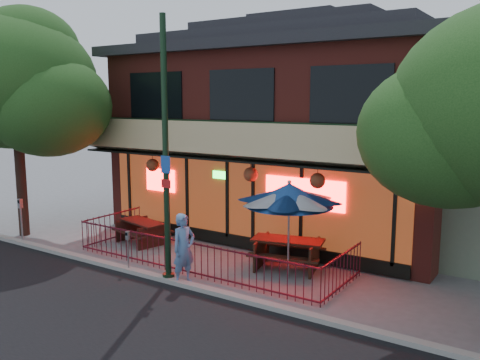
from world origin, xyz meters
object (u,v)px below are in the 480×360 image
Objects in this scene: street_light at (166,166)px; picnic_table_right at (288,249)px; pedestrian at (184,249)px; picnic_table_left at (143,228)px; patio_umbrella at (289,195)px; parking_meter_far at (21,213)px; parking_meter_near at (128,244)px; street_tree_left at (17,76)px.

picnic_table_right is (2.21, 2.69, -2.58)m from street_light.
street_light is 3.68× the size of pedestrian.
street_light is 3.43× the size of picnic_table_left.
pedestrian is (-2.10, -1.92, -1.37)m from patio_umbrella.
picnic_table_right is at bearing 119.10° from patio_umbrella.
pedestrian is 1.23× the size of parking_meter_far.
street_light is 4.53× the size of parking_meter_far.
picnic_table_right is (5.39, 0.37, 0.07)m from picnic_table_left.
street_light is 2.75m from parking_meter_near.
street_light is at bearing -129.37° from picnic_table_right.
street_light reaches higher than pedestrian.
street_light is 4.75m from picnic_table_left.
picnic_table_left is at bearing -176.03° from picnic_table_right.
pedestrian is at bearing -31.34° from picnic_table_left.
street_tree_left is 6.88m from picnic_table_left.
parking_meter_far reaches higher than picnic_table_left.
picnic_table_left is 1.73× the size of parking_meter_near.
street_light is at bearing 3.09° from parking_meter_near.
pedestrian is 1.61× the size of parking_meter_near.
picnic_table_right is 1.24× the size of pedestrian.
street_tree_left reaches higher than parking_meter_near.
patio_umbrella is at bearing 27.34° from parking_meter_near.
street_tree_left is at bearing -160.34° from picnic_table_left.
pedestrian is at bearing -123.34° from picnic_table_right.
street_tree_left is 11.09m from picnic_table_right.
patio_umbrella is at bearing 12.31° from parking_meter_far.
street_tree_left is 2.95× the size of patio_umbrella.
street_tree_left is 9.27m from pedestrian.
picnic_table_left is at bearing 19.66° from street_tree_left.
patio_umbrella is at bearing -60.90° from picnic_table_right.
picnic_table_right is at bearing 11.13° from street_tree_left.
parking_meter_near is 0.77× the size of parking_meter_far.
pedestrian is at bearing 0.61° from parking_meter_far.
pedestrian is at bearing 9.10° from street_light.
pedestrian is 7.06m from parking_meter_far.
patio_umbrella is 1.43× the size of pedestrian.
parking_meter_near reaches higher than picnic_table_left.
street_light is at bearing -142.29° from patio_umbrella.
street_tree_left is 5.21× the size of parking_meter_far.
street_tree_left is 7.80m from parking_meter_near.
parking_meter_near is at bearing -8.18° from street_tree_left.
street_tree_left is 3.40× the size of picnic_table_right.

